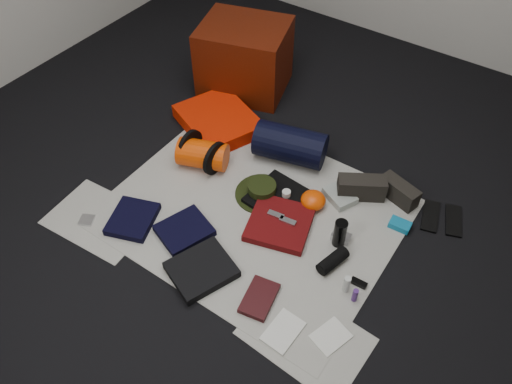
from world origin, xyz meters
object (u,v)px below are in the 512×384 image
Objects in this scene: stuff_sack at (203,154)px; compact_camera at (341,237)px; red_cabinet at (244,58)px; sleeping_pad at (218,121)px; water_bottle at (340,233)px; paperback_book at (259,298)px; navy_duffel at (290,145)px.

stuff_sack is 2.92× the size of compact_camera.
red_cabinet is 0.53m from sleeping_pad.
sleeping_pad is 1.74× the size of stuff_sack.
water_bottle is (1.15, -0.42, 0.04)m from sleeping_pad.
water_bottle is 0.57m from paperback_book.
paperback_book is at bearing -106.48° from water_bottle.
water_bottle is at bearing -50.50° from navy_duffel.
water_bottle is 1.69× the size of compact_camera.
water_bottle is at bearing -3.74° from stuff_sack.
sleeping_pad reaches higher than paperback_book.
red_cabinet is 2.69× the size of paperback_book.
navy_duffel reaches higher than paperback_book.
sleeping_pad is 5.09× the size of compact_camera.
navy_duffel is at bearing 102.91° from paperback_book.
red_cabinet is 1.56m from water_bottle.
stuff_sack is at bearing 133.51° from paperback_book.
compact_camera is (0.58, -0.39, -0.09)m from navy_duffel.
stuff_sack is 1.00m from compact_camera.
water_bottle is at bearing -97.99° from compact_camera.
navy_duffel is at bearing 138.96° from compact_camera.
compact_camera is at bearing -18.59° from sleeping_pad.
stuff_sack is 1.04m from paperback_book.
compact_camera is at bearing 88.99° from water_bottle.
red_cabinet is at bearing 144.64° from water_bottle.
stuff_sack is at bearing -88.86° from red_cabinet.
navy_duffel reaches higher than water_bottle.
compact_camera is at bearing -48.38° from navy_duffel.
paperback_book is (0.42, -0.96, -0.10)m from navy_duffel.
red_cabinet is 1.35× the size of navy_duffel.
stuff_sack is 1.37× the size of paperback_book.
sleeping_pad is 1.38m from paperback_book.
compact_camera is (1.15, -0.39, -0.03)m from sleeping_pad.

